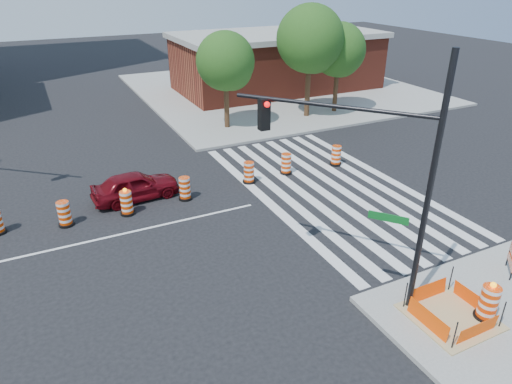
# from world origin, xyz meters

# --- Properties ---
(ground) EXTENTS (120.00, 120.00, 0.00)m
(ground) POSITION_xyz_m (0.00, 0.00, 0.00)
(ground) COLOR black
(ground) RESTS_ON ground
(sidewalk_ne) EXTENTS (22.00, 22.00, 0.15)m
(sidewalk_ne) POSITION_xyz_m (18.00, 18.00, 0.07)
(sidewalk_ne) COLOR gray
(sidewalk_ne) RESTS_ON ground
(crosswalk_east) EXTENTS (6.75, 13.50, 0.01)m
(crosswalk_east) POSITION_xyz_m (10.95, 0.00, 0.01)
(crosswalk_east) COLOR silver
(crosswalk_east) RESTS_ON ground
(lane_centerline) EXTENTS (14.00, 0.12, 0.01)m
(lane_centerline) POSITION_xyz_m (0.00, 0.00, 0.01)
(lane_centerline) COLOR silver
(lane_centerline) RESTS_ON ground
(excavation_pit) EXTENTS (2.20, 2.20, 0.90)m
(excavation_pit) POSITION_xyz_m (9.00, -9.00, 0.22)
(excavation_pit) COLOR tan
(excavation_pit) RESTS_ON ground
(brick_storefront) EXTENTS (16.50, 8.50, 4.60)m
(brick_storefront) POSITION_xyz_m (18.00, 18.00, 2.32)
(brick_storefront) COLOR maroon
(brick_storefront) RESTS_ON ground
(red_coupe) EXTENTS (3.83, 1.78, 1.27)m
(red_coupe) POSITION_xyz_m (2.74, 2.74, 0.63)
(red_coupe) COLOR #620810
(red_coupe) RESTS_ON ground
(signal_pole_se) EXTENTS (3.62, 4.40, 7.37)m
(signal_pole_se) POSITION_xyz_m (7.31, -6.91, 4.53)
(signal_pole_se) COLOR black
(signal_pole_se) RESTS_ON ground
(pit_drum) EXTENTS (0.64, 0.64, 1.25)m
(pit_drum) POSITION_xyz_m (9.86, -9.46, 0.67)
(pit_drum) COLOR black
(pit_drum) RESTS_ON ground
(barricade) EXTENTS (0.70, 0.70, 1.11)m
(barricade) POSITION_xyz_m (12.39, -8.27, 0.76)
(barricade) COLOR #E03B04
(barricade) RESTS_ON ground
(tree_north_c) EXTENTS (3.54, 3.51, 5.96)m
(tree_north_c) POSITION_xyz_m (10.18, 10.09, 4.00)
(tree_north_c) COLOR #382314
(tree_north_c) RESTS_ON ground
(tree_north_d) EXTENTS (4.30, 4.30, 7.30)m
(tree_north_d) POSITION_xyz_m (15.99, 9.99, 4.90)
(tree_north_d) COLOR #382314
(tree_north_d) RESTS_ON ground
(tree_north_e) EXTENTS (3.59, 3.59, 6.10)m
(tree_north_e) POSITION_xyz_m (18.37, 10.14, 4.09)
(tree_north_e) COLOR #382314
(tree_north_e) RESTS_ON ground
(median_drum_4) EXTENTS (0.60, 0.60, 1.02)m
(median_drum_4) POSITION_xyz_m (-0.28, 1.66, 0.48)
(median_drum_4) COLOR black
(median_drum_4) RESTS_ON ground
(median_drum_5) EXTENTS (0.60, 0.60, 1.18)m
(median_drum_5) POSITION_xyz_m (2.09, 1.52, 0.49)
(median_drum_5) COLOR black
(median_drum_5) RESTS_ON ground
(median_drum_6) EXTENTS (0.60, 0.60, 1.02)m
(median_drum_6) POSITION_xyz_m (4.67, 1.78, 0.48)
(median_drum_6) COLOR black
(median_drum_6) RESTS_ON ground
(median_drum_7) EXTENTS (0.60, 0.60, 1.02)m
(median_drum_7) POSITION_xyz_m (7.92, 2.13, 0.48)
(median_drum_7) COLOR black
(median_drum_7) RESTS_ON ground
(median_drum_8) EXTENTS (0.60, 0.60, 1.02)m
(median_drum_8) POSITION_xyz_m (10.02, 2.29, 0.48)
(median_drum_8) COLOR black
(median_drum_8) RESTS_ON ground
(median_drum_9) EXTENTS (0.60, 0.60, 1.02)m
(median_drum_9) POSITION_xyz_m (12.88, 2.14, 0.48)
(median_drum_9) COLOR black
(median_drum_9) RESTS_ON ground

